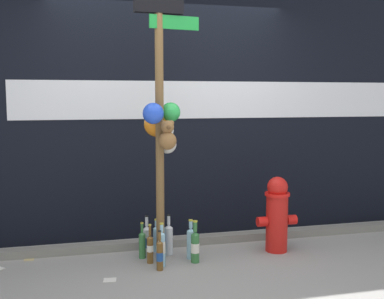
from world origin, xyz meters
TOP-DOWN VIEW (x-y plane):
  - ground_plane at (0.00, 0.00)m, footprint 14.00×14.00m
  - building_wall at (0.00, 1.32)m, footprint 10.00×0.21m
  - curb_strip at (0.00, 0.87)m, footprint 8.00×0.12m
  - memorial_post at (-0.22, 0.50)m, footprint 0.59×0.45m
  - fire_hydrant at (0.93, 0.48)m, footprint 0.41×0.25m
  - bottle_0 at (-0.21, 0.59)m, footprint 0.08×0.08m
  - bottle_1 at (-0.28, 0.24)m, footprint 0.06×0.06m
  - bottle_2 at (0.07, 0.35)m, footprint 0.08×0.08m
  - bottle_3 at (0.05, 0.46)m, footprint 0.07×0.07m
  - bottle_4 at (-0.25, 0.33)m, footprint 0.07×0.07m
  - bottle_5 at (-0.34, 0.44)m, footprint 0.06×0.06m
  - bottle_6 at (-0.33, 0.66)m, footprint 0.08×0.08m
  - bottle_7 at (-0.13, 0.63)m, footprint 0.08×0.08m
  - bottle_8 at (-0.39, 0.58)m, footprint 0.06×0.06m
  - bottle_9 at (-0.23, 0.75)m, footprint 0.06×0.06m
  - litter_0 at (-0.73, 0.11)m, footprint 0.12×0.11m
  - litter_2 at (-1.43, 0.83)m, footprint 0.09×0.15m

SIDE VIEW (x-z plane):
  - ground_plane at x=0.00m, z-range 0.00..0.00m
  - litter_0 at x=-0.73m, z-range 0.00..0.01m
  - litter_2 at x=-1.43m, z-range 0.00..0.01m
  - curb_strip at x=0.00m, z-range 0.00..0.08m
  - bottle_8 at x=-0.39m, z-range -0.03..0.31m
  - bottle_9 at x=-0.23m, z-range -0.02..0.30m
  - bottle_1 at x=-0.28m, z-range -0.04..0.32m
  - bottle_5 at x=-0.34m, z-range -0.04..0.32m
  - bottle_6 at x=-0.33m, z-range -0.05..0.34m
  - bottle_2 at x=0.07m, z-range -0.04..0.35m
  - bottle_7 at x=-0.13m, z-range -0.04..0.36m
  - bottle_3 at x=0.05m, z-range -0.03..0.35m
  - bottle_0 at x=-0.21m, z-range -0.03..0.36m
  - bottle_4 at x=-0.25m, z-range -0.03..0.37m
  - fire_hydrant at x=0.93m, z-range 0.00..0.75m
  - memorial_post at x=-0.22m, z-range 0.19..2.81m
  - building_wall at x=0.00m, z-range 0.00..3.43m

